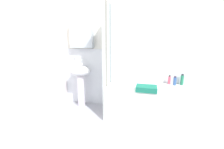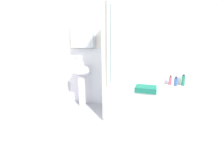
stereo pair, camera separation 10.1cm
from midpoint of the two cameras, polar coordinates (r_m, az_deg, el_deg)
The scene contains 12 objects.
ground_plane at distance 2.23m, azimuth 3.24°, elevation -26.17°, with size 4.80×5.60×0.04m, color #AAABB5.
wall_back_tiled at distance 3.00m, azimuth 6.94°, elevation 8.22°, with size 3.60×0.18×2.40m.
wall_left_tiled at distance 2.79m, azimuth -28.51°, elevation 5.93°, with size 0.07×1.81×2.40m.
sink at distance 3.16m, azimuth -12.76°, elevation -0.99°, with size 0.44×0.34×0.87m.
faucet at distance 3.18m, azimuth -12.36°, elevation 4.52°, with size 0.03×0.12×0.12m.
soap_dispenser at distance 3.16m, azimuth -14.78°, elevation 4.43°, with size 0.05×0.05×0.15m.
bathtub at distance 2.82m, azimuth 11.93°, elevation -10.20°, with size 1.40×0.65×0.58m, color white.
shower_curtain at distance 2.73m, azimuth -2.55°, elevation 4.89°, with size 0.01×0.65×2.00m.
body_wash_bottle at distance 3.00m, azimuth 24.05°, elevation -1.84°, with size 0.05×0.05×0.20m.
conditioner_bottle at distance 2.94m, azimuth 21.72°, elevation -2.28°, with size 0.05×0.05×0.17m.
lotion_bottle at distance 2.97m, azimuth 19.90°, elevation -1.96°, with size 0.04×0.04×0.17m.
towel_folded at distance 2.49m, azimuth 11.71°, elevation -5.17°, with size 0.33×0.24×0.08m, color #1B725B.
Camera 1 is at (0.26, -1.71, 1.38)m, focal length 24.23 mm.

